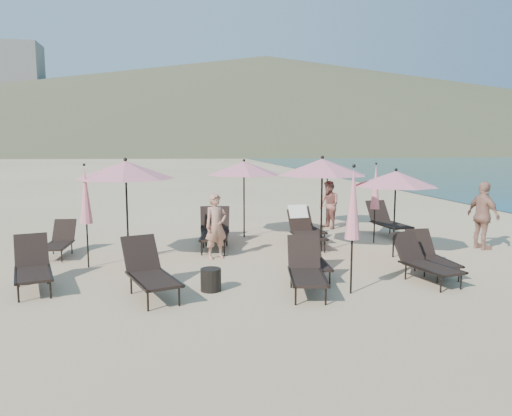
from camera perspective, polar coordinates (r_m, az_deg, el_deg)
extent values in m
plane|color=#D6BA8C|center=(10.47, 10.00, -8.33)|extent=(800.00, 800.00, 0.00)
cone|color=brown|center=(316.84, 1.15, 12.08)|extent=(690.00, 690.00, 55.00)
cone|color=brown|center=(390.96, 19.45, 9.12)|extent=(280.00, 280.00, 32.00)
cube|color=beige|center=(263.80, -25.58, 11.49)|extent=(22.00, 18.00, 48.00)
cube|color=beige|center=(322.50, -18.14, 10.12)|extent=(18.00, 16.00, 38.00)
cube|color=black|center=(10.41, -24.11, -6.94)|extent=(0.93, 1.35, 0.05)
cube|color=black|center=(11.16, -24.29, -4.42)|extent=(0.73, 0.61, 0.63)
cylinder|color=black|center=(9.97, -25.53, -8.77)|extent=(0.04, 0.04, 0.35)
cylinder|color=black|center=(10.99, -25.52, -7.28)|extent=(0.04, 0.04, 0.35)
cylinder|color=black|center=(9.97, -22.43, -8.59)|extent=(0.04, 0.04, 0.35)
cylinder|color=black|center=(10.99, -22.72, -7.12)|extent=(0.04, 0.04, 0.35)
cube|color=black|center=(10.46, -25.81, -6.92)|extent=(0.39, 1.35, 0.04)
cube|color=black|center=(10.47, -22.42, -6.72)|extent=(0.39, 1.35, 0.04)
cube|color=black|center=(9.28, -11.55, -8.06)|extent=(1.03, 1.43, 0.05)
cube|color=black|center=(10.01, -13.04, -5.08)|extent=(0.78, 0.67, 0.66)
cylinder|color=black|center=(8.77, -12.26, -10.33)|extent=(0.04, 0.04, 0.36)
cylinder|color=black|center=(9.79, -14.08, -8.48)|extent=(0.04, 0.04, 0.36)
cylinder|color=black|center=(8.93, -8.77, -9.91)|extent=(0.04, 0.04, 0.36)
cylinder|color=black|center=(9.94, -10.93, -8.15)|extent=(0.04, 0.04, 0.36)
cube|color=black|center=(9.25, -13.58, -8.11)|extent=(0.48, 1.39, 0.04)
cube|color=black|center=(9.42, -9.76, -7.71)|extent=(0.48, 1.39, 0.04)
cube|color=black|center=(9.37, 5.94, -7.92)|extent=(0.84, 1.32, 0.05)
cube|color=black|center=(10.09, 5.46, -5.02)|extent=(0.70, 0.57, 0.63)
cylinder|color=black|center=(8.91, 4.55, -9.95)|extent=(0.04, 0.04, 0.35)
cylinder|color=black|center=(9.91, 4.05, -8.12)|extent=(0.04, 0.04, 0.35)
cylinder|color=black|center=(8.97, 7.98, -9.88)|extent=(0.04, 0.04, 0.35)
cylinder|color=black|center=(9.96, 7.12, -8.08)|extent=(0.04, 0.04, 0.35)
cube|color=black|center=(9.38, 4.03, -7.80)|extent=(0.29, 1.36, 0.04)
cube|color=black|center=(9.45, 7.76, -7.74)|extent=(0.29, 1.36, 0.04)
cube|color=black|center=(10.48, 6.61, -6.45)|extent=(0.68, 1.15, 0.05)
cube|color=black|center=(11.13, 5.91, -4.18)|extent=(0.61, 0.47, 0.57)
cylinder|color=black|center=(10.04, 5.75, -8.03)|extent=(0.03, 0.03, 0.31)
cylinder|color=black|center=(10.94, 4.88, -6.71)|extent=(0.03, 0.03, 0.31)
cylinder|color=black|center=(10.14, 8.43, -7.93)|extent=(0.03, 0.03, 0.31)
cylinder|color=black|center=(11.03, 7.34, -6.63)|extent=(0.03, 0.03, 0.31)
cube|color=black|center=(10.47, 5.08, -6.38)|extent=(0.17, 1.23, 0.04)
cube|color=black|center=(10.58, 8.04, -6.29)|extent=(0.17, 1.23, 0.04)
cube|color=black|center=(10.67, 19.60, -6.48)|extent=(0.85, 1.27, 0.05)
cube|color=black|center=(11.18, 16.93, -4.24)|extent=(0.69, 0.56, 0.60)
cylinder|color=black|center=(10.21, 20.38, -8.17)|extent=(0.03, 0.03, 0.33)
cylinder|color=black|center=(10.92, 16.73, -6.99)|extent=(0.03, 0.03, 0.33)
cylinder|color=black|center=(10.55, 22.38, -7.75)|extent=(0.03, 0.03, 0.33)
cylinder|color=black|center=(11.24, 18.71, -6.65)|extent=(0.03, 0.03, 0.33)
cube|color=black|center=(10.51, 18.25, -6.58)|extent=(0.33, 1.29, 0.04)
cube|color=black|center=(10.90, 20.56, -6.18)|extent=(0.33, 1.29, 0.04)
cube|color=black|center=(11.33, 19.96, -5.78)|extent=(0.58, 1.11, 0.05)
cube|color=black|center=(11.91, 18.25, -3.74)|extent=(0.57, 0.42, 0.57)
cylinder|color=black|center=(10.87, 20.03, -7.25)|extent=(0.03, 0.03, 0.31)
cylinder|color=black|center=(11.67, 17.71, -6.14)|extent=(0.03, 0.03, 0.31)
cylinder|color=black|center=(11.11, 22.19, -7.03)|extent=(0.03, 0.03, 0.31)
cylinder|color=black|center=(11.90, 19.76, -5.97)|extent=(0.03, 0.03, 0.31)
cube|color=black|center=(11.24, 18.62, -5.79)|extent=(0.05, 1.24, 0.04)
cube|color=black|center=(11.51, 21.05, -5.59)|extent=(0.05, 1.24, 0.04)
cube|color=black|center=(13.22, -21.81, -4.04)|extent=(0.63, 1.11, 0.04)
cube|color=black|center=(13.85, -21.06, -2.39)|extent=(0.58, 0.45, 0.55)
cylinder|color=black|center=(12.90, -23.31, -5.12)|extent=(0.03, 0.03, 0.30)
cylinder|color=black|center=(13.76, -22.17, -4.30)|extent=(0.03, 0.03, 0.30)
cylinder|color=black|center=(12.77, -21.32, -5.15)|extent=(0.03, 0.03, 0.30)
cylinder|color=black|center=(13.63, -20.31, -4.31)|extent=(0.03, 0.03, 0.30)
cube|color=black|center=(13.34, -22.87, -3.96)|extent=(0.13, 1.20, 0.04)
cube|color=black|center=(13.19, -20.65, -3.97)|extent=(0.13, 1.20, 0.04)
cube|color=black|center=(13.16, -4.75, -3.24)|extent=(0.91, 1.42, 0.06)
cube|color=black|center=(13.97, -4.48, -1.25)|extent=(0.76, 0.61, 0.68)
cylinder|color=black|center=(12.69, -6.23, -4.58)|extent=(0.04, 0.04, 0.37)
cylinder|color=black|center=(13.79, -5.74, -3.59)|extent=(0.04, 0.04, 0.37)
cylinder|color=black|center=(12.64, -3.64, -4.60)|extent=(0.04, 0.04, 0.37)
cylinder|color=black|center=(13.75, -3.36, -3.60)|extent=(0.04, 0.04, 0.37)
cube|color=black|center=(13.24, -6.16, -3.14)|extent=(0.31, 1.47, 0.04)
cube|color=black|center=(13.19, -3.30, -3.15)|extent=(0.31, 1.47, 0.04)
cube|color=black|center=(14.03, -5.03, -2.72)|extent=(0.68, 1.23, 0.05)
cube|color=black|center=(14.77, -5.17, -1.04)|extent=(0.64, 0.49, 0.61)
cylinder|color=black|center=(13.57, -6.04, -3.85)|extent=(0.04, 0.04, 0.34)
cylinder|color=black|center=(14.57, -6.12, -3.06)|extent=(0.04, 0.04, 0.34)
cylinder|color=black|center=(13.59, -3.85, -3.81)|extent=(0.04, 0.04, 0.34)
cylinder|color=black|center=(14.59, -4.09, -3.02)|extent=(0.04, 0.04, 0.34)
cube|color=black|center=(14.07, -6.26, -2.66)|extent=(0.12, 1.34, 0.04)
cube|color=black|center=(14.09, -3.83, -2.62)|extent=(0.12, 1.34, 0.04)
cube|color=black|center=(13.36, 6.06, -3.24)|extent=(0.68, 1.23, 0.05)
cube|color=black|center=(14.06, 5.00, -1.46)|extent=(0.64, 0.48, 0.62)
cylinder|color=black|center=(12.84, 5.68, -4.50)|extent=(0.04, 0.04, 0.34)
cylinder|color=black|center=(13.81, 4.30, -3.63)|extent=(0.04, 0.04, 0.34)
cylinder|color=black|center=(13.02, 7.86, -4.37)|extent=(0.04, 0.04, 0.34)
cylinder|color=black|center=(13.97, 6.35, -3.52)|extent=(0.04, 0.04, 0.34)
cube|color=black|center=(13.31, 4.77, -3.22)|extent=(0.10, 1.35, 0.04)
cube|color=black|center=(13.50, 7.20, -3.10)|extent=(0.10, 1.35, 0.04)
cube|color=white|center=(14.16, 4.83, -0.42)|extent=(0.55, 0.31, 0.37)
cube|color=black|center=(14.34, 6.20, -2.57)|extent=(0.66, 1.18, 0.05)
cube|color=black|center=(15.00, 5.20, -1.01)|extent=(0.62, 0.47, 0.59)
cylinder|color=black|center=(13.85, 5.92, -3.65)|extent=(0.03, 0.03, 0.32)
cylinder|color=black|center=(14.75, 4.61, -2.93)|extent=(0.03, 0.03, 0.32)
cylinder|color=black|center=(14.02, 7.82, -3.54)|extent=(0.03, 0.03, 0.32)
cylinder|color=black|center=(14.92, 6.41, -2.84)|extent=(0.03, 0.03, 0.32)
cube|color=black|center=(14.28, 5.06, -2.55)|extent=(0.12, 1.29, 0.04)
cube|color=black|center=(14.48, 7.20, -2.44)|extent=(0.12, 1.29, 0.04)
cube|color=black|center=(15.50, 15.30, -1.90)|extent=(0.78, 1.32, 0.05)
cube|color=black|center=(16.17, 13.75, -0.35)|extent=(0.70, 0.54, 0.65)
cylinder|color=black|center=(14.95, 15.44, -2.98)|extent=(0.04, 0.04, 0.36)
cylinder|color=black|center=(15.86, 13.37, -2.31)|extent=(0.04, 0.04, 0.36)
cylinder|color=black|center=(15.24, 17.19, -2.85)|extent=(0.04, 0.04, 0.36)
cylinder|color=black|center=(16.14, 15.06, -2.20)|extent=(0.04, 0.04, 0.36)
cube|color=black|center=(15.38, 14.19, -1.89)|extent=(0.19, 1.42, 0.04)
cube|color=black|center=(15.71, 16.18, -1.77)|extent=(0.19, 1.42, 0.04)
cylinder|color=black|center=(12.26, -14.51, -0.62)|extent=(0.05, 0.05, 2.30)
cone|color=pink|center=(12.16, -14.68, 4.24)|extent=(2.30, 2.30, 0.42)
sphere|color=black|center=(12.15, -14.71, 5.37)|extent=(0.09, 0.09, 0.09)
cylinder|color=black|center=(12.97, 7.50, 0.03)|extent=(0.05, 0.05, 2.32)
cone|color=pink|center=(12.87, 7.58, 4.68)|extent=(2.32, 2.32, 0.42)
sphere|color=black|center=(12.86, 7.60, 5.76)|extent=(0.09, 0.09, 0.09)
cylinder|color=black|center=(12.74, 15.54, -0.93)|extent=(0.04, 0.04, 2.05)
cone|color=pink|center=(12.64, 15.69, 3.25)|extent=(2.05, 2.05, 0.37)
sphere|color=black|center=(12.62, 15.72, 4.22)|extent=(0.08, 0.08, 0.08)
cylinder|color=black|center=(14.86, -1.38, 0.78)|extent=(0.05, 0.05, 2.18)
cone|color=pink|center=(14.78, -1.39, 4.58)|extent=(2.18, 2.18, 0.39)
sphere|color=black|center=(14.77, -1.39, 5.46)|extent=(0.08, 0.08, 0.08)
cylinder|color=black|center=(17.00, 8.10, 1.24)|extent=(0.04, 0.04, 1.98)
cone|color=pink|center=(16.93, 8.16, 4.25)|extent=(1.98, 1.98, 0.36)
sphere|color=black|center=(16.92, 8.17, 4.95)|extent=(0.08, 0.08, 0.08)
cylinder|color=black|center=(9.62, 10.84, -6.57)|extent=(0.04, 0.04, 1.05)
cone|color=pink|center=(9.40, 11.03, 0.49)|extent=(0.29, 0.29, 1.33)
sphere|color=black|center=(9.34, 11.13, 4.73)|extent=(0.07, 0.07, 0.07)
cylinder|color=black|center=(14.48, 13.36, -2.01)|extent=(0.04, 0.04, 0.98)
cone|color=pink|center=(14.34, 13.50, 2.37)|extent=(0.27, 0.27, 1.24)
sphere|color=black|center=(14.30, 13.58, 4.96)|extent=(0.06, 0.06, 0.06)
cylinder|color=black|center=(11.99, -18.68, -4.08)|extent=(0.04, 0.04, 1.02)
cone|color=pink|center=(11.82, -18.92, 1.43)|extent=(0.28, 0.28, 1.30)
sphere|color=black|center=(11.77, -19.06, 4.70)|extent=(0.06, 0.06, 0.06)
cylinder|color=black|center=(9.72, -5.18, -8.16)|extent=(0.40, 0.40, 0.44)
cylinder|color=black|center=(10.75, 5.79, -6.50)|extent=(0.42, 0.42, 0.49)
imported|color=#AF765F|center=(12.23, -4.58, -2.09)|extent=(0.68, 0.57, 1.60)
imported|color=#9B5B50|center=(16.54, 8.34, 0.35)|extent=(0.77, 0.89, 1.58)
imported|color=#A8755F|center=(14.52, 24.53, -0.79)|extent=(0.60, 1.12, 1.82)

